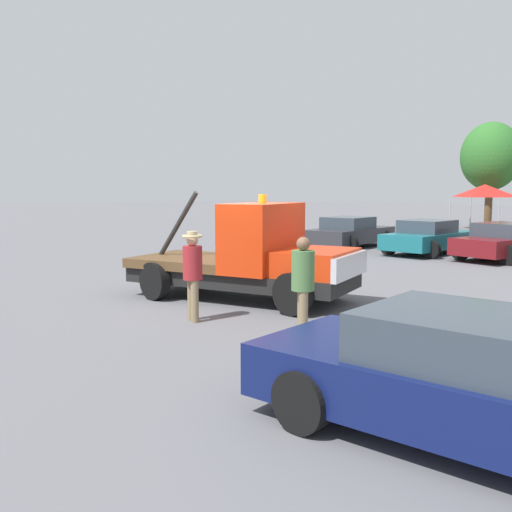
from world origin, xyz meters
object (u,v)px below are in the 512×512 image
parked_car_charcoal (350,233)px  canopy_tent_red (485,191)px  person_at_hood (193,269)px  parked_car_teal (429,237)px  tow_truck (253,259)px  person_near_truck (303,281)px  tree_left (491,157)px  foreground_car (494,385)px  parked_car_maroon (508,242)px

parked_car_charcoal → canopy_tent_red: (-0.23, 14.64, 1.76)m
person_at_hood → parked_car_teal: size_ratio=0.39×
tow_truck → person_at_hood: size_ratio=3.24×
person_near_truck → canopy_tent_red: bearing=61.3°
tow_truck → parked_car_teal: bearing=81.9°
parked_car_teal → tree_left: 18.40m
foreground_car → person_at_hood: 6.53m
person_at_hood → parked_car_charcoal: size_ratio=0.37×
canopy_tent_red → tree_left: (-0.90, 2.87, 2.22)m
parked_car_charcoal → parked_car_teal: size_ratio=1.05×
foreground_car → tree_left: size_ratio=0.75×
parked_car_charcoal → parked_car_maroon: size_ratio=0.97×
canopy_tent_red → tree_left: bearing=107.4°
foreground_car → parked_car_maroon: 16.60m
tow_truck → parked_car_charcoal: 12.53m
tree_left → parked_car_teal: bearing=-74.6°
tow_truck → tree_left: bearing=86.4°
foreground_car → person_near_truck: bearing=150.5°
person_near_truck → person_at_hood: (-2.40, -0.42, 0.01)m
parked_car_maroon → parked_car_charcoal: bearing=103.3°
person_at_hood → canopy_tent_red: 29.01m
person_near_truck → canopy_tent_red: 29.21m
parked_car_teal → tree_left: size_ratio=0.66×
person_near_truck → parked_car_maroon: person_near_truck is taller
tow_truck → parked_car_teal: (-1.61, 11.55, -0.30)m
parked_car_charcoal → canopy_tent_red: bearing=-3.7°
foreground_car → canopy_tent_red: (-12.49, 29.75, 1.76)m
tow_truck → parked_car_teal: 11.66m
parked_car_charcoal → parked_car_maroon: 6.57m
canopy_tent_red → tow_truck: bearing=-78.1°
person_near_truck → parked_car_maroon: bearing=51.5°
foreground_car → canopy_tent_red: size_ratio=1.70×
foreground_car → parked_car_charcoal: size_ratio=1.09×
parked_car_charcoal → tow_truck: bearing=-159.8°
foreground_car → parked_car_maroon: size_ratio=1.05×
foreground_car → person_near_truck: person_near_truck is taller
person_near_truck → tree_left: 32.38m
person_at_hood → parked_car_teal: bearing=30.8°
tow_truck → person_at_hood: tow_truck is taller
tow_truck → parked_car_charcoal: (-5.25, 11.37, -0.30)m
tow_truck → person_near_truck: (3.05, -1.90, 0.07)m
person_near_truck → person_at_hood: size_ratio=1.01×
tow_truck → person_near_truck: 3.59m
foreground_car → parked_car_charcoal: same height
parked_car_teal → parked_car_charcoal: bearing=94.1°
person_at_hood → parked_car_teal: person_at_hood is taller
person_at_hood → tree_left: tree_left is taller
person_near_truck → parked_car_teal: person_near_truck is taller
tree_left → foreground_car: bearing=-67.7°
parked_car_charcoal → tree_left: bearing=-0.9°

